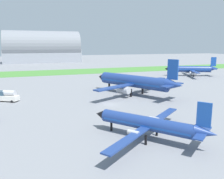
% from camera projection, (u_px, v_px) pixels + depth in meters
% --- Properties ---
extents(ground_plane, '(600.00, 600.00, 0.00)m').
position_uv_depth(ground_plane, '(110.00, 104.00, 64.39)').
color(ground_plane, gray).
extents(grass_taxiway_strip, '(360.00, 28.00, 0.08)m').
position_uv_depth(grass_taxiway_strip, '(65.00, 72.00, 139.81)').
color(grass_taxiway_strip, '#478438').
rests_on(grass_taxiway_strip, ground_plane).
extents(airplane_midfield_jet, '(31.32, 31.23, 12.02)m').
position_uv_depth(airplane_midfield_jet, '(134.00, 82.00, 75.76)').
color(airplane_midfield_jet, navy).
rests_on(airplane_midfield_jet, ground_plane).
extents(airplane_foreground_turboprop, '(21.49, 19.08, 7.73)m').
position_uv_depth(airplane_foreground_turboprop, '(148.00, 123.00, 40.11)').
color(airplane_foreground_turboprop, navy).
rests_on(airplane_foreground_turboprop, ground_plane).
extents(airplane_parked_jet_far, '(25.76, 25.88, 9.77)m').
position_uv_depth(airplane_parked_jet_far, '(191.00, 69.00, 121.82)').
color(airplane_parked_jet_far, navy).
rests_on(airplane_parked_jet_far, ground_plane).
extents(fuel_truck_near_gate, '(6.77, 5.53, 3.29)m').
position_uv_depth(fuel_truck_near_gate, '(7.00, 96.00, 67.33)').
color(fuel_truck_near_gate, white).
rests_on(fuel_truck_near_gate, ground_plane).
extents(hangar_distant, '(66.57, 27.30, 28.16)m').
position_uv_depth(hangar_distant, '(43.00, 49.00, 213.25)').
color(hangar_distant, '#9399A3').
rests_on(hangar_distant, ground_plane).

